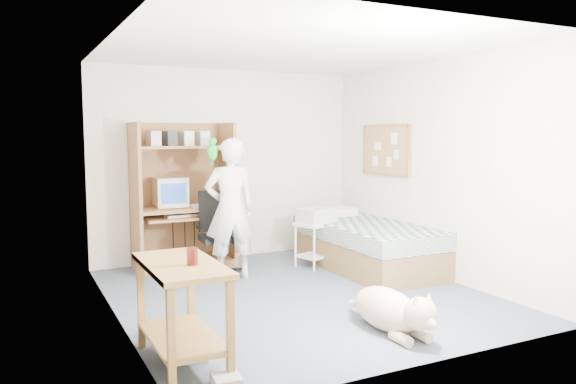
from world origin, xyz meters
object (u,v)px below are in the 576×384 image
Objects in this scene: dog at (391,310)px; computer_hutch at (182,201)px; person at (230,209)px; office_chair at (218,244)px; printer_cart at (316,237)px; bed at (366,245)px; side_desk at (182,297)px.

computer_hutch is at bearing 106.30° from dog.
person is at bearing -68.59° from computer_hutch.
person is (0.32, -0.83, -0.01)m from computer_hutch.
person is (0.05, -0.30, 0.46)m from office_chair.
person reaches higher than printer_cart.
office_chair is 1.23m from printer_cart.
dog is at bearing 109.81° from person.
bed is 1.78m from person.
printer_cart is (1.49, -0.75, -0.45)m from computer_hutch.
dog is 2.07× the size of printer_cart.
side_desk is at bearing -155.11° from printer_cart.
side_desk is 2.67m from office_chair.
side_desk is 1.03× the size of office_chair.
printer_cart is (1.17, 0.07, -0.44)m from person.
office_chair is 1.74× the size of printer_cart.
printer_cart is (-0.51, 0.37, 0.08)m from bed.
computer_hutch is at bearing 135.04° from printer_cart.
bed is at bearing -29.29° from computer_hutch.
person is at bearing 169.97° from bed.
computer_hutch is at bearing -63.30° from person.
computer_hutch is 2.35m from bed.
office_chair is 2.64m from dog.
bed is (2.00, -1.12, -0.53)m from computer_hutch.
person reaches higher than side_desk.
side_desk is (-0.85, -2.94, -0.33)m from computer_hutch.
bed reaches higher than dog.
person is (1.17, 2.11, 0.31)m from side_desk.
bed is 1.75× the size of dog.
printer_cart is (2.34, 2.18, -0.12)m from side_desk.
person is 2.89× the size of printer_cart.
bed is at bearing 175.26° from person.
computer_hutch is 1.80× the size of side_desk.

